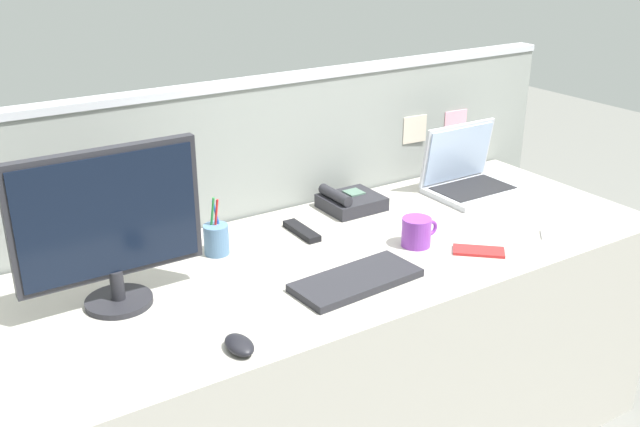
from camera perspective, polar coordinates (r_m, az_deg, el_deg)
The scene contains 12 objects.
desk at distance 2.36m, azimuth 0.67°, elevation -11.63°, with size 2.19×0.80×0.76m, color #ADA89E.
cubicle_divider at distance 2.58m, azimuth -4.67°, elevation -2.70°, with size 2.53×0.08×1.21m.
desktop_monitor at distance 1.90m, azimuth -16.27°, elevation -0.66°, with size 0.48×0.18×0.42m.
laptop at distance 2.72m, azimuth 11.50°, elevation 2.97°, with size 0.32×0.25×0.24m.
desk_phone at distance 2.51m, azimuth 2.36°, elevation 0.96°, with size 0.20×0.17×0.08m.
keyboard_main at distance 2.01m, azimuth 2.87°, elevation -5.26°, with size 0.36×0.16×0.02m, color #232328.
computer_mouse_right_hand at distance 1.73m, azimuth -6.37°, elevation -10.22°, with size 0.06×0.10×0.03m, color black.
pen_cup at distance 2.19m, azimuth -8.15°, elevation -1.98°, with size 0.08×0.08×0.18m.
cell_phone_white_slab at distance 2.42m, azimuth 18.71°, elevation -1.68°, with size 0.08×0.15×0.01m, color silver.
cell_phone_red_case at distance 2.25m, azimuth 12.37°, elevation -2.90°, with size 0.07×0.15×0.01m, color #B22323.
tv_remote at distance 2.32m, azimuth -1.45°, elevation -1.38°, with size 0.04×0.17×0.02m, color black.
coffee_mug at distance 2.24m, azimuth 7.62°, elevation -1.44°, with size 0.13×0.09×0.09m.
Camera 1 is at (-1.08, -1.63, 1.70)m, focal length 40.71 mm.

